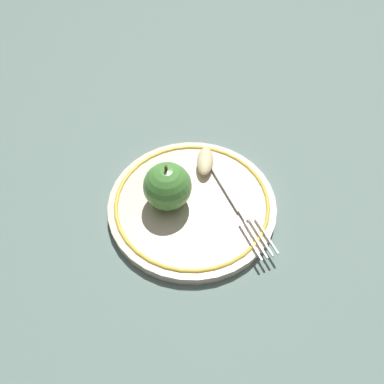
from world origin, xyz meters
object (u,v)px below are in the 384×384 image
object	(u,v)px
apple_red_whole	(168,186)
apple_slice_front	(208,161)
fork	(237,203)
plate	(192,204)

from	to	relation	value
apple_red_whole	apple_slice_front	bearing A→B (deg)	-33.09
fork	apple_slice_front	bearing A→B (deg)	-175.16
plate	fork	world-z (taller)	fork
apple_red_whole	fork	bearing A→B (deg)	-86.42
apple_red_whole	fork	xyz separation A→B (m)	(0.01, -0.10, -0.03)
plate	apple_red_whole	size ratio (longest dim) A/B	3.22
plate	apple_slice_front	xyz separation A→B (m)	(0.07, -0.02, 0.02)
fork	apple_red_whole	bearing A→B (deg)	-116.89
plate	apple_red_whole	bearing A→B (deg)	97.10
apple_red_whole	apple_slice_front	world-z (taller)	apple_red_whole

